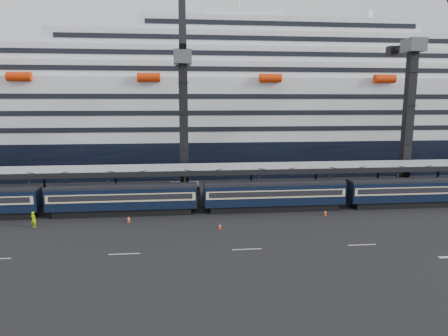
# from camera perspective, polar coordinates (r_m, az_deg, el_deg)

# --- Properties ---
(ground) EXTENTS (260.00, 260.00, 0.00)m
(ground) POSITION_cam_1_polar(r_m,az_deg,el_deg) (48.41, 19.27, -8.60)
(ground) COLOR black
(ground) RESTS_ON ground
(train) EXTENTS (133.05, 3.00, 4.05)m
(train) POSITION_cam_1_polar(r_m,az_deg,el_deg) (55.20, 10.60, -3.64)
(train) COLOR black
(train) RESTS_ON ground
(canopy) EXTENTS (130.00, 6.25, 5.53)m
(canopy) POSITION_cam_1_polar(r_m,az_deg,el_deg) (59.80, 13.88, 0.23)
(canopy) COLOR gray
(canopy) RESTS_ON ground
(cruise_ship) EXTENTS (214.09, 28.84, 34.00)m
(cruise_ship) POSITION_cam_1_polar(r_m,az_deg,el_deg) (89.58, 6.44, 8.00)
(cruise_ship) COLOR black
(cruise_ship) RESTS_ON ground
(crane_dark_near) EXTENTS (4.50, 17.75, 35.08)m
(crane_dark_near) POSITION_cam_1_polar(r_m,az_deg,el_deg) (60.15, -5.79, 6.91)
(crane_dark_near) COLOR #494C50
(crane_dark_near) RESTS_ON ground
(crane_dark_mid) EXTENTS (4.50, 18.24, 39.64)m
(crane_dark_mid) POSITION_cam_1_polar(r_m,az_deg,el_deg) (68.79, 25.07, 7.59)
(crane_dark_mid) COLOR #494C50
(crane_dark_mid) RESTS_ON ground
(worker) EXTENTS (0.82, 0.70, 1.90)m
(worker) POSITION_cam_1_polar(r_m,az_deg,el_deg) (52.03, -25.57, -6.65)
(worker) COLOR #B4E30B
(worker) RESTS_ON ground
(traffic_cone_b) EXTENTS (0.41, 0.41, 0.81)m
(traffic_cone_b) POSITION_cam_1_polar(r_m,az_deg,el_deg) (50.56, -13.46, -7.07)
(traffic_cone_b) COLOR #EE3307
(traffic_cone_b) RESTS_ON ground
(traffic_cone_c) EXTENTS (0.34, 0.34, 0.68)m
(traffic_cone_c) POSITION_cam_1_polar(r_m,az_deg,el_deg) (46.67, -0.58, -8.28)
(traffic_cone_c) COLOR #EE3307
(traffic_cone_c) RESTS_ON ground
(traffic_cone_d) EXTENTS (0.38, 0.38, 0.75)m
(traffic_cone_d) POSITION_cam_1_polar(r_m,az_deg,el_deg) (53.59, 14.27, -6.19)
(traffic_cone_d) COLOR #EE3307
(traffic_cone_d) RESTS_ON ground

